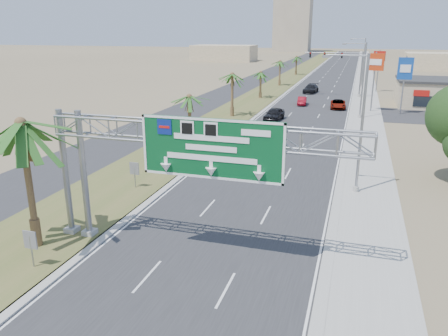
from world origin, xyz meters
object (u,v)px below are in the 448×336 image
car_left_lane (274,114)px  car_right_lane (338,104)px  palm_near (21,124)px  pole_sign_blue (405,71)px  pole_sign_red_far (379,59)px  pole_sign_red_near (375,65)px  car_mid_lane (302,101)px  car_far (311,89)px  signal_mast (349,70)px  sign_gantry (184,143)px

car_left_lane → car_right_lane: (7.64, 11.96, -0.16)m
car_right_lane → palm_near: bearing=-108.3°
pole_sign_blue → pole_sign_red_far: size_ratio=1.02×
palm_near → pole_sign_red_near: pole_sign_red_near is taller
car_mid_lane → car_far: bearing=86.5°
palm_near → pole_sign_red_far: bearing=75.0°
signal_mast → pole_sign_blue: (7.83, -15.12, 1.23)m
palm_near → pole_sign_red_far: palm_near is taller
palm_near → pole_sign_red_far: 75.44m
signal_mast → car_right_lane: size_ratio=2.14×
car_left_lane → pole_sign_blue: 19.80m
car_right_lane → pole_sign_red_near: pole_sign_red_near is taller
car_mid_lane → pole_sign_blue: size_ratio=0.48×
car_right_lane → sign_gantry: bearing=-99.7°
car_far → pole_sign_red_near: size_ratio=0.64×
palm_near → car_mid_lane: size_ratio=2.14×
car_mid_lane → pole_sign_red_near: (10.50, -3.19, 6.06)m
car_left_lane → pole_sign_red_near: size_ratio=0.56×
palm_near → car_left_lane: 40.01m
palm_near → car_far: (7.43, 67.80, -6.14)m
pole_sign_red_near → pole_sign_red_far: pole_sign_red_near is taller
car_left_lane → car_far: bearing=92.8°
sign_gantry → palm_near: (-8.14, -1.93, 0.87)m
car_mid_lane → pole_sign_red_far: size_ratio=0.49×
car_right_lane → car_far: (-5.98, 16.71, 0.13)m
signal_mast → car_right_lane: bearing=-94.3°
car_left_lane → pole_sign_red_near: bearing=46.5°
palm_near → pole_sign_blue: bearing=65.6°
sign_gantry → car_left_lane: sign_gantry is taller
palm_near → car_right_lane: bearing=75.3°
car_right_lane → pole_sign_red_near: 7.82m
sign_gantry → car_mid_lane: (-0.44, 50.98, -5.41)m
pole_sign_blue → car_far: bearing=127.9°
sign_gantry → car_right_lane: sign_gantry is taller
palm_near → car_mid_lane: bearing=81.7°
palm_near → pole_sign_red_near: size_ratio=0.97×
sign_gantry → pole_sign_red_far: bearing=80.9°
pole_sign_red_near → car_mid_lane: bearing=163.1°
pole_sign_red_far → pole_sign_blue: bearing=-83.5°
car_far → car_right_lane: bearing=-64.4°
signal_mast → car_left_lane: size_ratio=2.13×
car_left_lane → car_far: car_left_lane is taller
pole_sign_red_near → signal_mast: bearing=105.0°
sign_gantry → pole_sign_blue: 48.99m
car_right_lane → car_far: car_far is taller
signal_mast → pole_sign_red_far: (5.10, 8.91, 1.41)m
sign_gantry → palm_near: palm_near is taller
car_left_lane → pole_sign_red_near: (12.42, 10.60, 5.88)m
sign_gantry → car_right_lane: bearing=83.9°
pole_sign_red_near → pole_sign_red_far: size_ratio=1.08×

